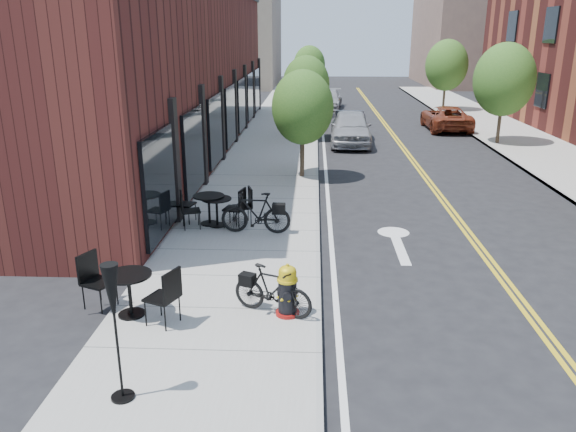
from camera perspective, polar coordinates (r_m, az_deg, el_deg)
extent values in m
plane|color=black|center=(12.21, 3.32, -6.74)|extent=(120.00, 120.00, 0.00)
cube|color=#9E9B93|center=(21.76, -2.21, 4.64)|extent=(4.00, 70.00, 0.12)
cube|color=#401714|center=(25.91, -11.82, 14.16)|extent=(5.00, 28.00, 7.00)
cube|color=#726656|center=(59.60, -5.14, 17.95)|extent=(8.00, 14.00, 10.00)
cube|color=brown|center=(63.20, 18.42, 18.06)|extent=(10.00, 16.00, 12.00)
cylinder|color=#382B1E|center=(20.52, 1.45, 6.30)|extent=(0.16, 0.16, 1.61)
ellipsoid|color=#24571B|center=(20.24, 1.49, 10.98)|extent=(2.20, 2.20, 2.64)
cylinder|color=#382B1E|center=(28.39, 1.81, 9.68)|extent=(0.16, 0.16, 1.68)
ellipsoid|color=#24571B|center=(28.19, 1.85, 13.22)|extent=(2.30, 2.30, 2.76)
cylinder|color=#382B1E|center=(36.33, 2.02, 11.45)|extent=(0.16, 0.16, 1.57)
ellipsoid|color=#24571B|center=(36.18, 2.04, 14.01)|extent=(2.10, 2.10, 2.52)
cylinder|color=#382B1E|center=(44.28, 2.15, 12.74)|extent=(0.16, 0.16, 1.71)
ellipsoid|color=#24571B|center=(44.15, 2.18, 15.09)|extent=(2.40, 2.40, 2.88)
cylinder|color=#382B1E|center=(28.77, 20.66, 8.79)|extent=(0.16, 0.16, 1.82)
ellipsoid|color=#24571B|center=(28.55, 21.12, 12.81)|extent=(2.80, 2.80, 3.36)
cylinder|color=#382B1E|center=(40.27, 15.56, 11.65)|extent=(0.16, 0.16, 1.82)
ellipsoid|color=#24571B|center=(40.11, 15.81, 14.52)|extent=(2.80, 2.80, 3.36)
cylinder|color=maroon|center=(10.63, -0.06, -9.80)|extent=(0.52, 0.52, 0.07)
cylinder|color=black|center=(10.48, -0.06, -8.19)|extent=(0.40, 0.40, 0.66)
cylinder|color=gold|center=(10.33, -0.06, -6.49)|extent=(0.46, 0.46, 0.04)
cylinder|color=gold|center=(10.29, -0.06, -6.04)|extent=(0.39, 0.39, 0.15)
ellipsoid|color=gold|center=(10.26, -0.06, -5.59)|extent=(0.38, 0.38, 0.19)
cylinder|color=gold|center=(10.22, -0.06, -5.08)|extent=(0.07, 0.07, 0.07)
imported|color=black|center=(14.62, -3.30, 0.33)|extent=(1.85, 0.61, 1.10)
imported|color=black|center=(10.46, -1.58, -7.55)|extent=(1.65, 1.03, 0.96)
cylinder|color=black|center=(11.02, -15.59, -9.56)|extent=(0.65, 0.65, 0.03)
cylinder|color=black|center=(10.85, -15.76, -7.73)|extent=(0.09, 0.09, 0.79)
cylinder|color=black|center=(10.68, -15.94, -5.79)|extent=(1.13, 1.13, 0.03)
cylinder|color=black|center=(15.58, -7.95, -0.74)|extent=(0.60, 0.60, 0.03)
cylinder|color=black|center=(15.46, -8.01, 0.62)|extent=(0.08, 0.08, 0.78)
cylinder|color=black|center=(15.35, -8.07, 2.03)|extent=(1.03, 1.03, 0.03)
cylinder|color=black|center=(15.42, -7.18, -0.92)|extent=(0.59, 0.59, 0.03)
cylinder|color=black|center=(15.30, -7.23, 0.38)|extent=(0.08, 0.08, 0.75)
cylinder|color=black|center=(15.19, -7.29, 1.74)|extent=(1.01, 1.01, 0.03)
cylinder|color=black|center=(8.82, -16.42, -17.18)|extent=(0.34, 0.34, 0.04)
cylinder|color=black|center=(8.29, -17.04, -11.44)|extent=(0.04, 0.04, 2.02)
cone|color=black|center=(8.02, -17.45, -7.64)|extent=(0.24, 0.24, 0.89)
imported|color=#929499|center=(27.29, 6.37, 8.90)|extent=(2.05, 4.77, 1.61)
imported|color=black|center=(28.55, 6.28, 9.08)|extent=(1.48, 4.21, 1.38)
imported|color=#9E9EA2|center=(40.62, 4.11, 11.75)|extent=(2.25, 4.58, 1.28)
imported|color=maroon|center=(32.57, 15.75, 9.58)|extent=(2.20, 4.75, 1.32)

